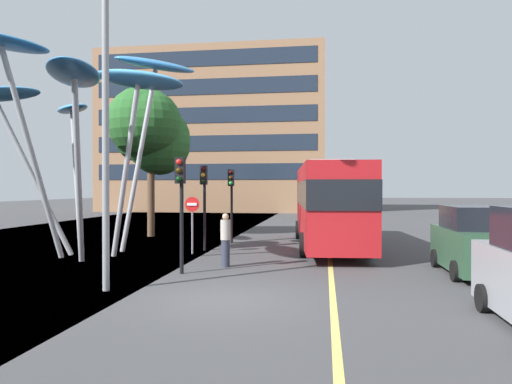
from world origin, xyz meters
TOP-DOWN VIEW (x-y plane):
  - ground at (-0.65, 0.00)m, footprint 120.00×240.00m
  - red_bus at (2.54, 10.24)m, footprint 3.42×11.31m
  - leaf_sculpture at (-6.85, 6.01)m, footprint 9.83×10.03m
  - traffic_light_kerb_near at (-2.03, 2.97)m, footprint 0.28×0.42m
  - traffic_light_kerb_far at (-2.69, 8.35)m, footprint 0.28×0.42m
  - traffic_light_island_mid at (-2.11, 11.31)m, footprint 0.28×0.42m
  - car_parked_mid at (6.99, 4.23)m, footprint 2.05×3.99m
  - street_lamp at (-2.89, 0.44)m, footprint 1.77×0.44m
  - tree_pavement_near at (-7.10, 13.66)m, footprint 4.46×5.11m
  - pedestrian at (-0.95, 4.51)m, footprint 0.34×0.34m
  - no_entry_sign at (-2.92, 7.36)m, footprint 0.60×0.12m
  - backdrop_building at (-10.42, 44.38)m, footprint 25.65×12.33m

SIDE VIEW (x-z plane):
  - ground at x=-0.65m, z-range -0.10..0.00m
  - pedestrian at x=-0.95m, z-range 0.01..1.82m
  - car_parked_mid at x=6.99m, z-range -0.06..2.05m
  - no_entry_sign at x=-2.92m, z-range 0.39..2.70m
  - red_bus at x=2.54m, z-range 0.18..4.02m
  - traffic_light_island_mid at x=-2.11m, z-range 0.80..4.36m
  - traffic_light_kerb_near at x=-2.03m, z-range 0.81..4.41m
  - traffic_light_kerb_far at x=-2.69m, z-range 0.81..4.42m
  - street_lamp at x=-2.89m, z-range 1.11..9.84m
  - tree_pavement_near at x=-7.10m, z-range 1.68..9.75m
  - leaf_sculpture at x=-6.85m, z-range 2.29..10.80m
  - backdrop_building at x=-10.42m, z-range 0.00..18.27m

